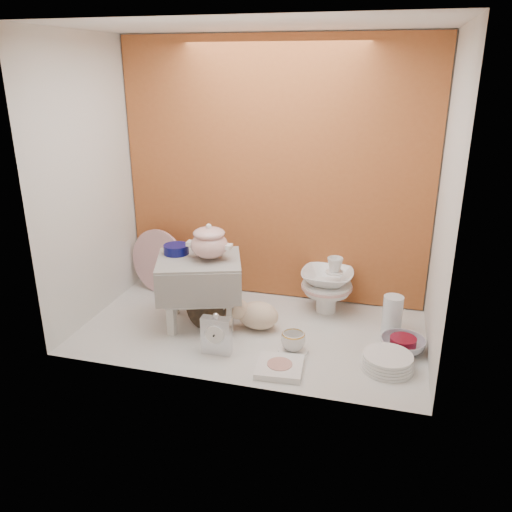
# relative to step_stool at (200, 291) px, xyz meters

# --- Properties ---
(ground) EXTENTS (1.80, 1.80, 0.00)m
(ground) POSITION_rel_step_stool_xyz_m (0.29, -0.02, -0.19)
(ground) COLOR silver
(ground) RESTS_ON ground
(niche_shell) EXTENTS (1.86, 1.03, 1.53)m
(niche_shell) POSITION_rel_step_stool_xyz_m (0.29, 0.16, 0.74)
(niche_shell) COLOR #A9572A
(niche_shell) RESTS_ON ground
(step_stool) EXTENTS (0.53, 0.49, 0.38)m
(step_stool) POSITION_rel_step_stool_xyz_m (0.00, 0.00, 0.00)
(step_stool) COLOR silver
(step_stool) RESTS_ON ground
(soup_tureen) EXTENTS (0.25, 0.25, 0.19)m
(soup_tureen) POSITION_rel_step_stool_xyz_m (0.06, 0.01, 0.29)
(soup_tureen) COLOR white
(soup_tureen) RESTS_ON step_stool
(cobalt_bowl) EXTENTS (0.16, 0.16, 0.05)m
(cobalt_bowl) POSITION_rel_step_stool_xyz_m (-0.14, 0.04, 0.21)
(cobalt_bowl) COLOR #0A0D51
(cobalt_bowl) RESTS_ON step_stool
(floral_platter) EXTENTS (0.40, 0.16, 0.40)m
(floral_platter) POSITION_rel_step_stool_xyz_m (-0.40, 0.33, 0.01)
(floral_platter) COLOR white
(floral_platter) RESTS_ON ground
(blue_white_vase) EXTENTS (0.25, 0.25, 0.26)m
(blue_white_vase) POSITION_rel_step_stool_xyz_m (-0.22, 0.35, -0.06)
(blue_white_vase) COLOR white
(blue_white_vase) RESTS_ON ground
(lacquer_tray) EXTENTS (0.30, 0.20, 0.27)m
(lacquer_tray) POSITION_rel_step_stool_xyz_m (0.05, -0.03, -0.05)
(lacquer_tray) COLOR black
(lacquer_tray) RESTS_ON ground
(mantel_clock) EXTENTS (0.15, 0.05, 0.21)m
(mantel_clock) POSITION_rel_step_stool_xyz_m (0.19, -0.28, -0.08)
(mantel_clock) COLOR silver
(mantel_clock) RESTS_ON ground
(plush_pig) EXTENTS (0.30, 0.22, 0.17)m
(plush_pig) POSITION_rel_step_stool_xyz_m (0.32, 0.01, -0.10)
(plush_pig) COLOR beige
(plush_pig) RESTS_ON ground
(teacup_saucer) EXTENTS (0.16, 0.16, 0.01)m
(teacup_saucer) POSITION_rel_step_stool_xyz_m (0.55, -0.17, -0.18)
(teacup_saucer) COLOR white
(teacup_saucer) RESTS_ON ground
(gold_rim_teacup) EXTENTS (0.13, 0.13, 0.09)m
(gold_rim_teacup) POSITION_rel_step_stool_xyz_m (0.55, -0.17, -0.13)
(gold_rim_teacup) COLOR white
(gold_rim_teacup) RESTS_ON teacup_saucer
(lattice_dish) EXTENTS (0.23, 0.23, 0.03)m
(lattice_dish) POSITION_rel_step_stool_xyz_m (0.52, -0.35, -0.17)
(lattice_dish) COLOR white
(lattice_dish) RESTS_ON ground
(dinner_plate_stack) EXTENTS (0.27, 0.27, 0.07)m
(dinner_plate_stack) POSITION_rel_step_stool_xyz_m (1.00, -0.20, -0.15)
(dinner_plate_stack) COLOR white
(dinner_plate_stack) RESTS_ON ground
(crystal_bowl) EXTENTS (0.25, 0.25, 0.07)m
(crystal_bowl) POSITION_rel_step_stool_xyz_m (1.07, -0.02, -0.15)
(crystal_bowl) COLOR silver
(crystal_bowl) RESTS_ON ground
(clear_glass_vase) EXTENTS (0.12, 0.12, 0.21)m
(clear_glass_vase) POSITION_rel_step_stool_xyz_m (1.01, 0.16, -0.08)
(clear_glass_vase) COLOR silver
(clear_glass_vase) RESTS_ON ground
(porcelain_tower) EXTENTS (0.33, 0.33, 0.34)m
(porcelain_tower) POSITION_rel_step_stool_xyz_m (0.64, 0.32, -0.02)
(porcelain_tower) COLOR white
(porcelain_tower) RESTS_ON ground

